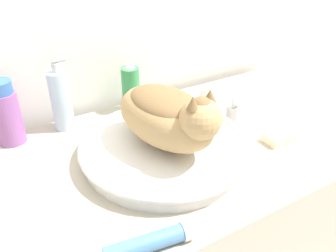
{
  "coord_description": "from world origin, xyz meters",
  "views": [
    {
      "loc": [
        -0.39,
        -0.36,
        1.38
      ],
      "look_at": [
        -0.02,
        0.27,
        0.94
      ],
      "focal_mm": 38.0,
      "sensor_mm": 36.0,
      "label": 1
    }
  ],
  "objects_px": {
    "faucet": "(230,106)",
    "spray_bottle_trigger": "(131,88)",
    "soap_pump_bottle": "(61,100)",
    "mouthwash_bottle": "(6,114)",
    "cat": "(168,114)",
    "cream_tube": "(150,242)",
    "soap_bar": "(279,137)"
  },
  "relations": [
    {
      "from": "cream_tube",
      "to": "soap_bar",
      "type": "distance_m",
      "value": 0.5
    },
    {
      "from": "cat",
      "to": "mouthwash_bottle",
      "type": "distance_m",
      "value": 0.43
    },
    {
      "from": "mouthwash_bottle",
      "to": "soap_pump_bottle",
      "type": "xyz_separation_m",
      "value": [
        0.14,
        0.0,
        0.0
      ]
    },
    {
      "from": "soap_bar",
      "to": "faucet",
      "type": "bearing_deg",
      "value": 118.96
    },
    {
      "from": "cat",
      "to": "soap_bar",
      "type": "distance_m",
      "value": 0.33
    },
    {
      "from": "cat",
      "to": "soap_bar",
      "type": "height_order",
      "value": "cat"
    },
    {
      "from": "mouthwash_bottle",
      "to": "cream_tube",
      "type": "height_order",
      "value": "mouthwash_bottle"
    },
    {
      "from": "soap_pump_bottle",
      "to": "soap_bar",
      "type": "xyz_separation_m",
      "value": [
        0.48,
        -0.37,
        -0.08
      ]
    },
    {
      "from": "cat",
      "to": "cream_tube",
      "type": "relative_size",
      "value": 1.84
    },
    {
      "from": "cat",
      "to": "spray_bottle_trigger",
      "type": "bearing_deg",
      "value": 161.4
    },
    {
      "from": "spray_bottle_trigger",
      "to": "soap_pump_bottle",
      "type": "relative_size",
      "value": 0.78
    },
    {
      "from": "mouthwash_bottle",
      "to": "cream_tube",
      "type": "distance_m",
      "value": 0.54
    },
    {
      "from": "mouthwash_bottle",
      "to": "cream_tube",
      "type": "xyz_separation_m",
      "value": [
        0.15,
        -0.51,
        -0.07
      ]
    },
    {
      "from": "soap_pump_bottle",
      "to": "mouthwash_bottle",
      "type": "bearing_deg",
      "value": 180.0
    },
    {
      "from": "faucet",
      "to": "mouthwash_bottle",
      "type": "xyz_separation_m",
      "value": [
        -0.56,
        0.24,
        0.01
      ]
    },
    {
      "from": "faucet",
      "to": "soap_pump_bottle",
      "type": "xyz_separation_m",
      "value": [
        -0.41,
        0.24,
        0.02
      ]
    },
    {
      "from": "spray_bottle_trigger",
      "to": "soap_pump_bottle",
      "type": "bearing_deg",
      "value": 180.0
    },
    {
      "from": "soap_pump_bottle",
      "to": "soap_bar",
      "type": "height_order",
      "value": "soap_pump_bottle"
    },
    {
      "from": "cat",
      "to": "cream_tube",
      "type": "height_order",
      "value": "cat"
    },
    {
      "from": "soap_bar",
      "to": "soap_pump_bottle",
      "type": "bearing_deg",
      "value": 142.45
    },
    {
      "from": "faucet",
      "to": "spray_bottle_trigger",
      "type": "height_order",
      "value": "spray_bottle_trigger"
    },
    {
      "from": "soap_pump_bottle",
      "to": "soap_bar",
      "type": "relative_size",
      "value": 2.6
    },
    {
      "from": "spray_bottle_trigger",
      "to": "faucet",
      "type": "bearing_deg",
      "value": -51.06
    },
    {
      "from": "faucet",
      "to": "spray_bottle_trigger",
      "type": "distance_m",
      "value": 0.31
    },
    {
      "from": "mouthwash_bottle",
      "to": "soap_bar",
      "type": "relative_size",
      "value": 2.21
    },
    {
      "from": "cream_tube",
      "to": "soap_pump_bottle",
      "type": "bearing_deg",
      "value": 90.79
    },
    {
      "from": "spray_bottle_trigger",
      "to": "soap_pump_bottle",
      "type": "distance_m",
      "value": 0.22
    },
    {
      "from": "spray_bottle_trigger",
      "to": "cat",
      "type": "bearing_deg",
      "value": -96.55
    },
    {
      "from": "spray_bottle_trigger",
      "to": "mouthwash_bottle",
      "type": "relative_size",
      "value": 0.91
    },
    {
      "from": "faucet",
      "to": "mouthwash_bottle",
      "type": "bearing_deg",
      "value": -30.96
    },
    {
      "from": "spray_bottle_trigger",
      "to": "soap_bar",
      "type": "xyz_separation_m",
      "value": [
        0.27,
        -0.37,
        -0.06
      ]
    },
    {
      "from": "spray_bottle_trigger",
      "to": "soap_pump_bottle",
      "type": "height_order",
      "value": "soap_pump_bottle"
    }
  ]
}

